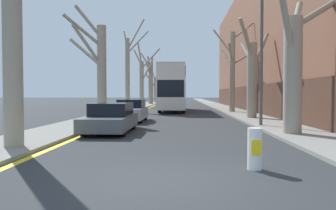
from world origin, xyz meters
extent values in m
plane|color=#2B2D30|center=(0.00, 0.00, 0.00)|extent=(300.00, 300.00, 0.00)
cube|color=gray|center=(-5.35, 50.00, 0.06)|extent=(2.69, 120.00, 0.12)
cube|color=gray|center=(5.35, 50.00, 0.06)|extent=(2.69, 120.00, 0.12)
cube|color=brown|center=(11.69, 27.67, 6.67)|extent=(10.00, 45.78, 13.33)
cube|color=#492D21|center=(6.67, 27.67, 1.25)|extent=(0.12, 44.86, 2.50)
cube|color=yellow|center=(-3.82, 50.00, 0.00)|extent=(0.24, 120.00, 0.01)
cylinder|color=gray|center=(-4.85, 3.38, 3.55)|extent=(0.58, 0.58, 7.09)
cylinder|color=gray|center=(-4.81, 14.23, 3.04)|extent=(0.59, 0.59, 6.07)
cylinder|color=gray|center=(-5.91, 14.56, 4.41)|extent=(2.40, 0.90, 1.99)
cylinder|color=gray|center=(-5.55, 13.98, 6.25)|extent=(1.71, 0.75, 2.05)
cylinder|color=gray|center=(-5.54, 13.64, 4.72)|extent=(1.72, 1.43, 2.54)
cylinder|color=gray|center=(-5.78, 13.50, 5.61)|extent=(2.16, 1.69, 1.86)
cylinder|color=gray|center=(-5.01, 25.24, 3.57)|extent=(0.43, 0.43, 7.14)
cylinder|color=gray|center=(-5.24, 25.61, 7.07)|extent=(0.65, 0.94, 1.82)
cylinder|color=gray|center=(-4.08, 25.86, 6.85)|extent=(2.05, 1.43, 2.44)
cylinder|color=gray|center=(-4.20, 25.23, 7.48)|extent=(1.77, 0.16, 3.02)
cylinder|color=gray|center=(-5.07, 36.70, 3.02)|extent=(0.57, 0.57, 6.05)
cylinder|color=gray|center=(-4.61, 37.46, 4.48)|extent=(1.18, 1.75, 2.40)
cylinder|color=gray|center=(-5.05, 37.38, 4.71)|extent=(0.24, 1.53, 2.07)
cylinder|color=gray|center=(-3.90, 37.13, 6.47)|extent=(2.54, 1.09, 2.86)
cylinder|color=gray|center=(-5.60, 36.99, 6.56)|extent=(1.31, 0.84, 2.18)
cylinder|color=gray|center=(-5.23, 36.08, 7.00)|extent=(0.56, 1.47, 2.81)
cylinder|color=gray|center=(-4.94, 47.71, 3.50)|extent=(0.76, 0.76, 7.00)
cylinder|color=gray|center=(-5.28, 47.39, 5.81)|extent=(1.04, 1.00, 2.09)
cylinder|color=gray|center=(-5.84, 48.62, 7.29)|extent=(2.14, 2.14, 2.93)
cylinder|color=gray|center=(-5.31, 47.88, 6.18)|extent=(1.07, 0.68, 1.76)
cylinder|color=gray|center=(-4.74, 47.03, 6.38)|extent=(0.72, 1.65, 2.78)
cylinder|color=gray|center=(-5.05, 46.49, 6.27)|extent=(0.50, 2.67, 3.01)
cylinder|color=gray|center=(-4.99, 57.79, 2.53)|extent=(0.66, 0.66, 5.06)
cylinder|color=gray|center=(-5.92, 57.17, 4.36)|extent=(2.13, 1.54, 2.87)
cylinder|color=gray|center=(-5.46, 58.78, 5.51)|extent=(1.22, 2.23, 2.95)
cylinder|color=gray|center=(-4.80, 58.37, 5.22)|extent=(0.66, 1.39, 1.70)
cylinder|color=gray|center=(4.86, 7.22, 2.44)|extent=(0.75, 0.75, 4.89)
cylinder|color=gray|center=(4.48, 6.72, 4.31)|extent=(1.12, 1.34, 2.29)
cylinder|color=gray|center=(5.24, 7.93, 5.02)|extent=(1.06, 1.70, 1.72)
cylinder|color=gray|center=(6.21, 7.61, 5.29)|extent=(2.90, 1.07, 1.86)
cylinder|color=gray|center=(5.08, 16.16, 2.61)|extent=(0.67, 0.67, 5.21)
cylinder|color=gray|center=(5.70, 16.59, 4.65)|extent=(1.53, 1.15, 2.70)
cylinder|color=gray|center=(4.54, 15.43, 5.39)|extent=(1.39, 1.75, 2.52)
cylinder|color=gray|center=(4.75, 15.77, 4.95)|extent=(0.98, 1.10, 2.23)
cylinder|color=gray|center=(4.91, 17.18, 4.70)|extent=(0.59, 2.21, 1.74)
cylinder|color=gray|center=(4.91, 23.86, 3.70)|extent=(0.50, 0.50, 7.40)
cylinder|color=gray|center=(4.52, 24.90, 5.10)|extent=(0.98, 2.26, 2.18)
cylinder|color=gray|center=(4.65, 23.21, 5.44)|extent=(0.72, 1.49, 1.68)
cylinder|color=gray|center=(5.79, 23.79, 4.98)|extent=(1.88, 0.32, 1.22)
cylinder|color=gray|center=(4.09, 24.40, 6.57)|extent=(1.84, 1.29, 2.57)
cylinder|color=gray|center=(5.76, 23.52, 7.40)|extent=(1.88, 0.88, 1.47)
cube|color=silver|center=(-0.66, 26.67, 1.67)|extent=(2.50, 11.57, 2.65)
cube|color=silver|center=(-0.66, 26.67, 3.65)|extent=(2.45, 11.34, 1.31)
cube|color=#B8B1A9|center=(-0.66, 26.67, 4.37)|extent=(2.45, 11.34, 0.12)
cube|color=black|center=(-0.66, 26.67, 2.19)|extent=(2.53, 10.18, 1.38)
cube|color=black|center=(-0.66, 26.67, 3.72)|extent=(2.53, 10.18, 1.00)
cube|color=black|center=(-0.66, 20.91, 2.19)|extent=(2.25, 0.06, 1.45)
cylinder|color=black|center=(-1.74, 23.20, 0.54)|extent=(0.30, 1.07, 1.07)
cylinder|color=black|center=(0.42, 23.20, 0.54)|extent=(0.30, 1.07, 1.07)
cylinder|color=black|center=(-1.74, 29.91, 0.54)|extent=(0.30, 1.07, 1.07)
cylinder|color=black|center=(0.42, 29.91, 0.54)|extent=(0.30, 1.07, 1.07)
cube|color=#4C5156|center=(-2.91, 8.14, 0.46)|extent=(1.88, 4.42, 0.57)
cube|color=black|center=(-2.91, 8.41, 1.03)|extent=(1.66, 2.30, 0.57)
cylinder|color=black|center=(-3.74, 6.81, 0.33)|extent=(0.20, 0.67, 0.67)
cylinder|color=black|center=(-2.08, 6.81, 0.33)|extent=(0.20, 0.67, 0.67)
cylinder|color=black|center=(-3.74, 9.47, 0.33)|extent=(0.20, 0.67, 0.67)
cylinder|color=black|center=(-2.08, 9.47, 0.33)|extent=(0.20, 0.67, 0.67)
cube|color=#9EA3AD|center=(-2.91, 14.04, 0.52)|extent=(1.74, 4.23, 0.68)
cube|color=black|center=(-2.91, 14.29, 1.12)|extent=(1.53, 2.20, 0.53)
cylinder|color=black|center=(-3.67, 12.77, 0.32)|extent=(0.20, 0.65, 0.65)
cylinder|color=black|center=(-2.15, 12.77, 0.32)|extent=(0.20, 0.65, 0.65)
cylinder|color=black|center=(-3.67, 15.31, 0.32)|extent=(0.20, 0.65, 0.65)
cylinder|color=black|center=(-2.15, 15.31, 0.32)|extent=(0.20, 0.65, 0.65)
cylinder|color=#4C4F54|center=(4.41, 10.67, 3.61)|extent=(0.16, 0.16, 7.22)
cylinder|color=white|center=(2.00, 1.09, 0.48)|extent=(0.33, 0.33, 0.96)
cube|color=yellow|center=(2.00, 0.92, 0.53)|extent=(0.23, 0.01, 0.34)
camera|label=1|loc=(0.34, -6.45, 1.74)|focal=35.00mm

